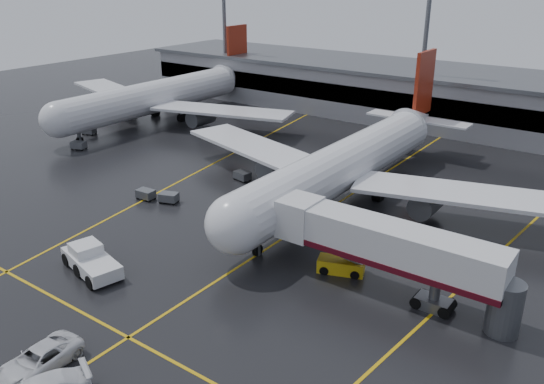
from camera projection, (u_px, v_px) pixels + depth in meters
The scene contains 19 objects.
ground at pixel (300, 227), 55.69m from camera, with size 220.00×220.00×0.00m, color black.
apron_line_centre at pixel (300, 227), 55.69m from camera, with size 0.25×90.00×0.02m, color gold.
apron_line_stop at pixel (128, 337), 39.16m from camera, with size 60.00×0.25×0.02m, color gold.
apron_line_left at pixel (215, 163), 74.06m from camera, with size 0.25×70.00×0.02m, color gold.
apron_line_right at pixel (514, 238), 53.43m from camera, with size 0.25×70.00×0.02m, color gold.
terminal at pixel (463, 99), 90.09m from camera, with size 122.00×19.00×8.60m.
light_mast_left at pixel (224, 21), 106.26m from camera, with size 3.00×1.20×25.45m.
light_mast_mid at pixel (426, 35), 84.54m from camera, with size 3.00×1.20×25.45m.
main_airliner at pixel (349, 162), 61.40m from camera, with size 48.80×45.60×14.10m.
second_airliner at pixel (161, 95), 93.23m from camera, with size 48.80×45.60×14.10m.
jet_bridge at pixel (387, 248), 43.27m from camera, with size 19.90×3.40×6.05m.
pushback_tractor at pixel (91, 261), 47.41m from camera, with size 7.10×4.24×2.38m.
belt_loader at pixel (341, 266), 47.37m from camera, with size 4.23×2.89×2.47m.
service_van_a at pixel (39, 360), 35.74m from camera, with size 2.62×5.69×1.58m, color silver.
baggage_cart_a at pixel (169, 197), 61.37m from camera, with size 2.32×1.90×1.12m.
baggage_cart_b at pixel (146, 194), 62.26m from camera, with size 2.08×1.42×1.12m.
baggage_cart_c at pixel (242, 175), 67.77m from camera, with size 2.19×1.63×1.12m.
baggage_cart_d at pixel (89, 130), 86.42m from camera, with size 2.30×1.85×1.12m.
baggage_cart_e at pixel (79, 145), 79.32m from camera, with size 2.32×1.90×1.12m.
Camera 1 is at (27.20, -42.41, 24.16)m, focal length 36.89 mm.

